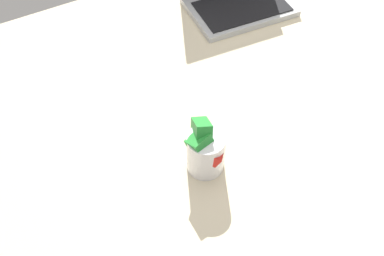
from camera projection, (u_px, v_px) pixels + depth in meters
The scene contains 2 objects.
bed_mattress at pixel (261, 124), 122.49cm from camera, with size 180.00×140.00×18.00cm, color beige.
snack_cup at pixel (206, 150), 98.48cm from camera, with size 9.65×11.94×14.85cm.
Camera 1 is at (-54.65, -56.94, 104.76)cm, focal length 39.64 mm.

